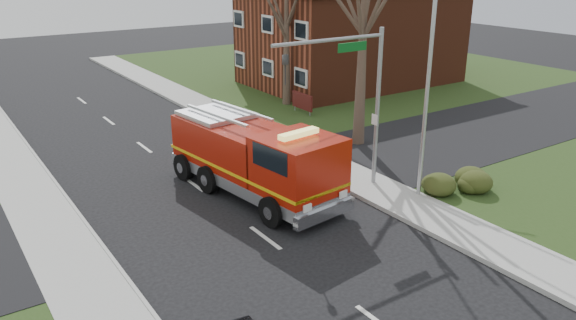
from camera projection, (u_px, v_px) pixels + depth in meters
ground at (265, 238)px, 20.02m from camera, size 120.00×120.00×0.00m
sidewalk_right at (392, 197)px, 23.25m from camera, size 2.40×80.00×0.15m
sidewalk_left at (89, 291)px, 16.74m from camera, size 2.40×80.00×0.15m
cross_street_right at (537, 115)px, 34.87m from camera, size 30.00×8.00×0.15m
brick_building at (352, 36)px, 42.73m from camera, size 15.40×10.40×7.25m
health_center_sign at (302, 101)px, 34.95m from camera, size 0.12×2.00×1.40m
hedge_corner at (458, 179)px, 23.77m from camera, size 2.80×2.00×0.90m
bare_tree_near at (364, 0)px, 27.11m from camera, size 6.00×6.00×12.00m
bare_tree_far at (287, 5)px, 35.21m from camera, size 5.25×5.25×10.50m
traffic_signal_mast at (355, 83)px, 22.29m from camera, size 5.29×0.18×6.80m
streetlight_pole at (426, 90)px, 21.81m from camera, size 1.48×0.16×8.40m
fire_engine at (255, 160)px, 23.17m from camera, size 4.09×8.72×3.39m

